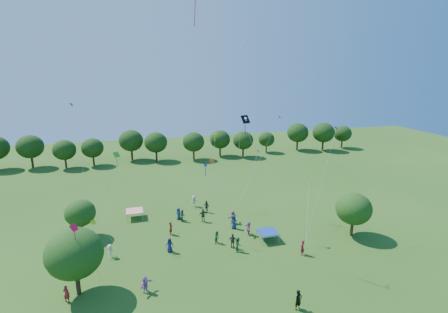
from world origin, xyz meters
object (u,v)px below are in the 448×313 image
Objects in this scene: tent_blue at (268,232)px; pirate_kite at (247,123)px; red_high_kite at (200,44)px; near_tree_north at (80,213)px; near_tree_east at (354,209)px; tent_red_stripe at (134,211)px; near_tree_west at (74,253)px; man_in_black at (298,300)px.

pirate_kite is (-1.76, 3.14, 12.57)m from tent_blue.
pirate_kite is at bearing 17.42° from red_high_kite.
near_tree_north is at bearing 158.59° from red_high_kite.
near_tree_north is at bearing 162.40° from tent_blue.
red_high_kite is at bearing -162.58° from pirate_kite.
pirate_kite is at bearing -10.45° from near_tree_north.
tent_red_stripe is at bearing 154.04° from near_tree_east.
near_tree_north is at bearing 94.34° from near_tree_west.
near_tree_west is 0.24× the size of red_high_kite.
near_tree_west is at bearing -166.71° from tent_blue.
tent_blue is at bearing -35.29° from tent_red_stripe.
red_high_kite reaches higher than man_in_black.
man_in_black is 0.07× the size of red_high_kite.
near_tree_west is 1.17× the size of near_tree_east.
near_tree_north reaches higher than tent_blue.
near_tree_north is 26.72m from man_in_black.
pirate_kite is (19.40, -3.58, 10.49)m from near_tree_north.
near_tree_north is 22.29m from tent_blue.
red_high_kite reaches higher than near_tree_north.
red_high_kite is at bearing 169.78° from tent_blue.
red_high_kite reaches higher than tent_blue.
pirate_kite is 0.50× the size of red_high_kite.
near_tree_west is 2.87× the size of tent_red_stripe.
red_high_kite is at bearing -50.99° from tent_red_stripe.
red_high_kite reaches higher than pirate_kite.
near_tree_west is 22.94m from red_high_kite.
tent_blue is at bearing 64.52° from man_in_black.
man_in_black is (12.75, -22.55, -0.13)m from tent_red_stripe.
pirate_kite is at bearing 23.17° from near_tree_west.
red_high_kite is (7.48, -9.23, 21.04)m from tent_red_stripe.
tent_red_stripe is 24.16m from red_high_kite.
red_high_kite is (-17.68, 3.02, 18.58)m from near_tree_east.
red_high_kite is at bearing 170.30° from near_tree_east.
near_tree_east is 16.40m from pirate_kite.
man_in_black is (18.10, -7.19, -3.15)m from near_tree_west.
red_high_kite is (-5.70, -1.79, 8.46)m from pirate_kite.
near_tree_east is at bearing -9.70° from red_high_kite.
near_tree_east reaches higher than tent_blue.
near_tree_east is 0.41× the size of pirate_kite.
man_in_black is 0.14× the size of pirate_kite.
near_tree_east reaches higher than tent_red_stripe.
tent_red_stripe is at bearing 150.56° from pirate_kite.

